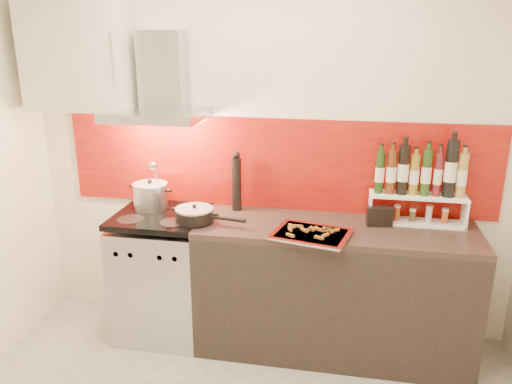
% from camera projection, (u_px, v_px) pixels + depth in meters
% --- Properties ---
extents(back_wall, '(3.40, 0.02, 2.60)m').
position_uv_depth(back_wall, '(268.00, 152.00, 3.46)').
color(back_wall, silver).
rests_on(back_wall, ground).
extents(backsplash, '(3.00, 0.02, 0.64)m').
position_uv_depth(backsplash, '(275.00, 164.00, 3.47)').
color(backsplash, maroon).
rests_on(backsplash, back_wall).
extents(range_stove, '(0.60, 0.60, 0.91)m').
position_uv_depth(range_stove, '(164.00, 275.00, 3.56)').
color(range_stove, '#B7B7BA').
rests_on(range_stove, ground).
extents(counter, '(1.80, 0.60, 0.90)m').
position_uv_depth(counter, '(333.00, 289.00, 3.35)').
color(counter, black).
rests_on(counter, ground).
extents(range_hood, '(0.62, 0.50, 0.61)m').
position_uv_depth(range_hood, '(160.00, 88.00, 3.30)').
color(range_hood, '#B7B7BA').
rests_on(range_hood, back_wall).
extents(upper_cabinet, '(0.70, 0.35, 0.72)m').
position_uv_depth(upper_cabinet, '(80.00, 55.00, 3.33)').
color(upper_cabinet, silver).
rests_on(upper_cabinet, back_wall).
extents(stock_pot, '(0.24, 0.24, 0.21)m').
position_uv_depth(stock_pot, '(151.00, 196.00, 3.51)').
color(stock_pot, '#B7B7BA').
rests_on(stock_pot, range_stove).
extents(saute_pan, '(0.48, 0.25, 0.12)m').
position_uv_depth(saute_pan, '(196.00, 215.00, 3.26)').
color(saute_pan, black).
rests_on(saute_pan, range_stove).
extents(utensil_jar, '(0.08, 0.12, 0.37)m').
position_uv_depth(utensil_jar, '(157.00, 196.00, 3.46)').
color(utensil_jar, silver).
rests_on(utensil_jar, range_stove).
extents(pepper_mill, '(0.07, 0.07, 0.42)m').
position_uv_depth(pepper_mill, '(237.00, 182.00, 3.46)').
color(pepper_mill, black).
rests_on(pepper_mill, counter).
extents(step_shelf, '(0.61, 0.17, 0.56)m').
position_uv_depth(step_shelf, '(420.00, 185.00, 3.18)').
color(step_shelf, white).
rests_on(step_shelf, counter).
extents(caddy_box, '(0.17, 0.09, 0.14)m').
position_uv_depth(caddy_box, '(379.00, 217.00, 3.21)').
color(caddy_box, black).
rests_on(caddy_box, counter).
extents(baking_tray, '(0.52, 0.44, 0.03)m').
position_uv_depth(baking_tray, '(311.00, 234.00, 3.05)').
color(baking_tray, silver).
rests_on(baking_tray, counter).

